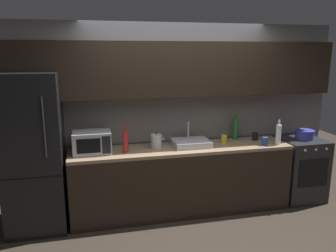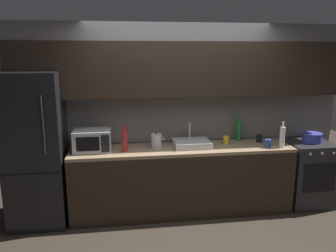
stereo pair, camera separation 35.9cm
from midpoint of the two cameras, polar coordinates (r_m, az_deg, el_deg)
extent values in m
plane|color=#2D261E|center=(3.92, 7.75, -20.25)|extent=(10.00, 10.00, 0.00)
cube|color=slate|center=(4.63, 3.85, 1.82)|extent=(4.64, 0.10, 2.50)
cube|color=slate|center=(4.59, 3.98, 1.08)|extent=(4.64, 0.01, 0.60)
cube|color=black|center=(4.34, 4.59, 9.72)|extent=(4.27, 0.34, 0.70)
cube|color=black|center=(4.49, 4.76, -9.48)|extent=(2.90, 0.60, 0.86)
cube|color=#8C7256|center=(4.34, 4.87, -3.98)|extent=(2.90, 0.60, 0.04)
cube|color=black|center=(4.31, -19.61, -3.88)|extent=(0.68, 0.66, 1.90)
cube|color=black|center=(4.06, -20.31, -7.77)|extent=(0.67, 0.00, 0.01)
cylinder|color=#333333|center=(3.85, -18.29, 0.13)|extent=(0.02, 0.02, 0.66)
cube|color=#232326|center=(5.17, 24.65, -7.39)|extent=(0.60, 0.60, 0.90)
cube|color=black|center=(4.92, 26.60, -8.03)|extent=(0.45, 0.01, 0.40)
cylinder|color=#B2B2B7|center=(4.72, 25.41, -4.46)|extent=(0.03, 0.02, 0.03)
cylinder|color=#B2B2B7|center=(4.81, 27.05, -4.31)|extent=(0.03, 0.02, 0.03)
cylinder|color=#B2B2B7|center=(4.91, 28.63, -4.17)|extent=(0.03, 0.02, 0.03)
cube|color=#A8AAAF|center=(4.22, -10.55, -2.47)|extent=(0.46, 0.34, 0.27)
cube|color=black|center=(4.05, -11.23, -3.12)|extent=(0.28, 0.01, 0.18)
cube|color=black|center=(4.05, -8.30, -3.03)|extent=(0.10, 0.01, 0.22)
cube|color=#ADAFB5|center=(4.38, 6.44, -3.03)|extent=(0.48, 0.38, 0.08)
cylinder|color=silver|center=(4.47, 6.07, -0.73)|extent=(0.02, 0.02, 0.22)
cylinder|color=#B7BABF|center=(4.29, 0.37, -2.60)|extent=(0.14, 0.14, 0.18)
sphere|color=black|center=(4.26, 0.37, -1.26)|extent=(0.02, 0.02, 0.02)
cone|color=#B7BABF|center=(4.29, 1.58, -2.09)|extent=(0.03, 0.03, 0.05)
cylinder|color=#A82323|center=(4.14, -5.05, -2.53)|extent=(0.07, 0.07, 0.28)
cylinder|color=#A82323|center=(4.10, -5.10, -0.19)|extent=(0.03, 0.03, 0.07)
cylinder|color=#1E6B2D|center=(4.75, 14.26, -0.76)|extent=(0.07, 0.07, 0.30)
cylinder|color=#1E6B2D|center=(4.71, 14.38, 1.44)|extent=(0.02, 0.02, 0.07)
cylinder|color=silver|center=(4.60, 21.23, -1.85)|extent=(0.07, 0.07, 0.27)
cylinder|color=silver|center=(4.56, 21.40, 0.22)|extent=(0.03, 0.03, 0.07)
cylinder|color=#234299|center=(4.56, 19.01, -2.88)|extent=(0.08, 0.08, 0.11)
cylinder|color=black|center=(4.78, 17.56, -2.07)|extent=(0.08, 0.08, 0.11)
cylinder|color=gold|center=(4.57, 12.24, -2.42)|extent=(0.08, 0.08, 0.10)
cylinder|color=#333899|center=(5.04, 25.46, -1.94)|extent=(0.26, 0.26, 0.11)
cylinder|color=#333899|center=(5.03, 25.53, -1.22)|extent=(0.26, 0.26, 0.02)
camera|label=1|loc=(0.18, -87.57, 0.55)|focal=35.34mm
camera|label=2|loc=(0.18, 92.43, -0.55)|focal=35.34mm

